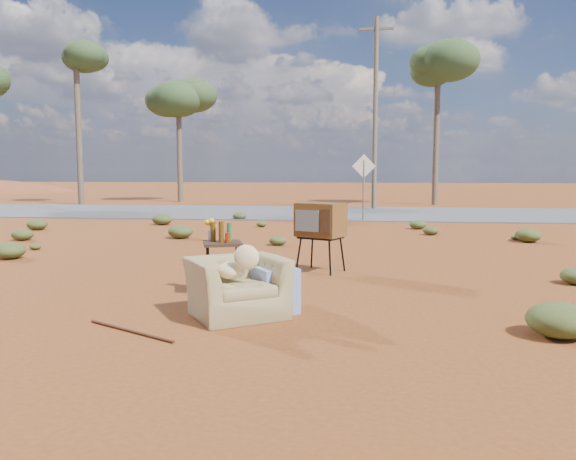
# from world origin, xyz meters

# --- Properties ---
(ground) EXTENTS (140.00, 140.00, 0.00)m
(ground) POSITION_xyz_m (0.00, 0.00, 0.00)
(ground) COLOR brown
(ground) RESTS_ON ground
(highway) EXTENTS (140.00, 7.00, 0.04)m
(highway) POSITION_xyz_m (0.00, 15.00, 0.02)
(highway) COLOR #565659
(highway) RESTS_ON ground
(armchair) EXTENTS (1.33, 1.31, 0.91)m
(armchair) POSITION_xyz_m (0.02, -0.52, 0.42)
(armchair) COLOR #8F7C4E
(armchair) RESTS_ON ground
(tv_unit) EXTENTS (0.87, 0.80, 1.13)m
(tv_unit) POSITION_xyz_m (0.71, 2.36, 0.84)
(tv_unit) COLOR black
(tv_unit) RESTS_ON ground
(side_table) EXTENTS (0.63, 0.63, 1.00)m
(side_table) POSITION_xyz_m (-0.51, 0.50, 0.74)
(side_table) COLOR #332112
(side_table) RESTS_ON ground
(rusty_bar) EXTENTS (1.15, 0.66, 0.03)m
(rusty_bar) POSITION_xyz_m (-1.00, -1.36, 0.02)
(rusty_bar) COLOR #512915
(rusty_bar) RESTS_ON ground
(road_sign) EXTENTS (0.78, 0.06, 2.19)m
(road_sign) POSITION_xyz_m (1.50, 12.00, 1.50)
(road_sign) COLOR brown
(road_sign) RESTS_ON ground
(eucalyptus_left) EXTENTS (3.20, 3.20, 8.10)m
(eucalyptus_left) POSITION_xyz_m (-12.00, 19.00, 6.92)
(eucalyptus_left) COLOR brown
(eucalyptus_left) RESTS_ON ground
(eucalyptus_near_left) EXTENTS (3.20, 3.20, 6.60)m
(eucalyptus_near_left) POSITION_xyz_m (-8.00, 22.00, 5.45)
(eucalyptus_near_left) COLOR brown
(eucalyptus_near_left) RESTS_ON ground
(eucalyptus_center) EXTENTS (3.20, 3.20, 7.60)m
(eucalyptus_center) POSITION_xyz_m (5.00, 21.00, 6.43)
(eucalyptus_center) COLOR brown
(eucalyptus_center) RESTS_ON ground
(utility_pole_center) EXTENTS (1.40, 0.20, 8.00)m
(utility_pole_center) POSITION_xyz_m (2.00, 17.50, 4.15)
(utility_pole_center) COLOR brown
(utility_pole_center) RESTS_ON ground
(scrub_patch) EXTENTS (17.49, 8.07, 0.33)m
(scrub_patch) POSITION_xyz_m (-0.82, 4.41, 0.14)
(scrub_patch) COLOR #464F22
(scrub_patch) RESTS_ON ground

